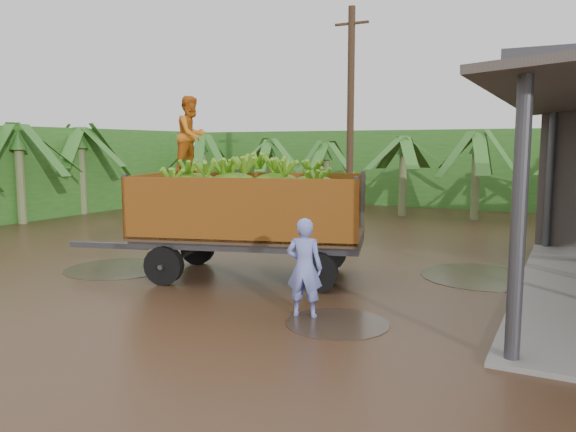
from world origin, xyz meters
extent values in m
plane|color=black|center=(0.00, 0.00, 0.00)|extent=(100.00, 100.00, 0.00)
cube|color=#2D661E|center=(-2.00, 16.00, 1.80)|extent=(22.00, 3.00, 3.60)
cube|color=#2D661E|center=(-14.00, 4.00, 1.80)|extent=(3.00, 18.00, 3.60)
cube|color=#47474C|center=(-3.62, -1.94, 0.59)|extent=(1.90, 0.67, 0.13)
imported|color=#CA6517|center=(-1.80, -1.13, 3.13)|extent=(0.73, 0.90, 1.73)
imported|color=#7986DE|center=(1.93, -3.07, 0.85)|extent=(0.69, 0.53, 1.70)
cylinder|color=#47301E|center=(-1.09, 6.96, 3.77)|extent=(0.24, 0.24, 7.54)
cube|color=#47301E|center=(-1.09, 6.96, 6.98)|extent=(1.20, 0.08, 0.08)
camera|label=1|loc=(5.91, -11.47, 2.91)|focal=35.00mm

